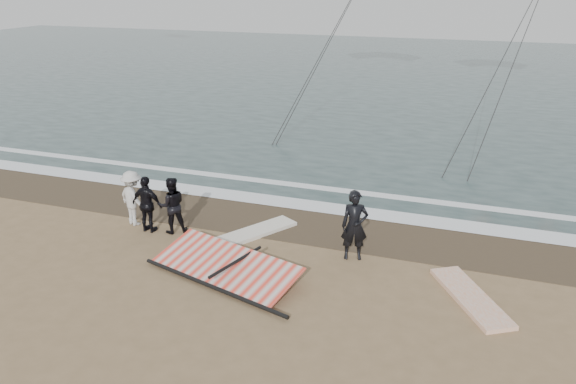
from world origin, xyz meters
name	(u,v)px	position (x,y,z in m)	size (l,w,h in m)	color
ground	(265,301)	(0.00, 0.00, 0.00)	(120.00, 120.00, 0.00)	#8C704C
sea	(425,76)	(0.00, 33.00, 0.01)	(120.00, 54.00, 0.02)	#233838
wet_sand	(318,225)	(0.00, 4.50, 0.01)	(120.00, 2.80, 0.01)	#4C3D2B
foam_near	(330,208)	(0.00, 5.90, 0.03)	(120.00, 0.90, 0.01)	white
foam_far	(343,191)	(0.00, 7.60, 0.03)	(120.00, 0.45, 0.01)	white
man_main	(355,225)	(1.48, 2.80, 0.97)	(0.71, 0.46, 1.94)	black
board_white	(470,297)	(4.59, 1.68, 0.06)	(0.77, 2.75, 0.11)	silver
board_cream	(255,232)	(-1.62, 3.33, 0.06)	(0.71, 2.67, 0.11)	silver
trio_cluster	(149,202)	(-4.74, 2.65, 0.86)	(2.56, 1.12, 1.73)	black
sail_rig	(225,266)	(-1.44, 0.93, 0.20)	(4.41, 2.75, 0.51)	black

